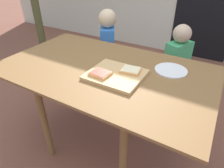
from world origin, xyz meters
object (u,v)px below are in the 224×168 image
at_px(cutting_board, 116,75).
at_px(child_right, 176,66).
at_px(pizza_slice_far_right, 131,70).
at_px(pizza_slice_near_left, 100,73).
at_px(plate_white_right, 171,70).
at_px(child_left, 108,50).
at_px(dining_table, 105,79).

bearing_deg(cutting_board, child_right, 75.03).
height_order(pizza_slice_far_right, pizza_slice_near_left, same).
relative_size(cutting_board, plate_white_right, 1.59).
bearing_deg(pizza_slice_near_left, pizza_slice_far_right, 43.13).
height_order(cutting_board, child_left, child_left).
relative_size(child_left, child_right, 1.08).
xyz_separation_m(cutting_board, pizza_slice_far_right, (0.07, 0.07, 0.02)).
distance_m(dining_table, child_right, 0.85).
distance_m(pizza_slice_far_right, child_left, 0.89).
relative_size(dining_table, cutting_board, 4.25).
bearing_deg(plate_white_right, pizza_slice_near_left, -139.02).
relative_size(dining_table, child_right, 1.59).
relative_size(pizza_slice_near_left, child_left, 0.13).
height_order(child_left, child_right, child_left).
xyz_separation_m(pizza_slice_far_right, plate_white_right, (0.22, 0.18, -0.03)).
height_order(pizza_slice_far_right, child_left, child_left).
height_order(pizza_slice_near_left, plate_white_right, pizza_slice_near_left).
relative_size(pizza_slice_far_right, pizza_slice_near_left, 1.05).
distance_m(cutting_board, pizza_slice_far_right, 0.11).
height_order(dining_table, child_right, child_right).
height_order(dining_table, pizza_slice_near_left, pizza_slice_near_left).
distance_m(pizza_slice_near_left, child_left, 0.91).
distance_m(pizza_slice_far_right, plate_white_right, 0.29).
height_order(dining_table, pizza_slice_far_right, pizza_slice_far_right).
bearing_deg(plate_white_right, dining_table, -155.34).
bearing_deg(pizza_slice_far_right, cutting_board, -135.10).
bearing_deg(child_left, dining_table, -60.59).
distance_m(plate_white_right, child_left, 0.93).
bearing_deg(cutting_board, dining_table, 154.41).
distance_m(cutting_board, child_right, 0.89).
height_order(dining_table, child_left, child_left).
distance_m(dining_table, child_left, 0.76).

